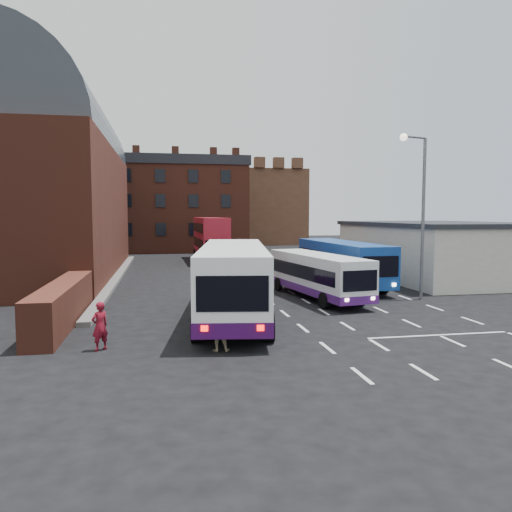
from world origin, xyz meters
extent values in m
plane|color=black|center=(0.00, 0.00, 0.00)|extent=(180.00, 180.00, 0.00)
cube|color=#602B1E|center=(-15.50, 21.00, 5.00)|extent=(12.00, 28.00, 10.00)
cylinder|color=#1E2328|center=(-15.50, 21.00, 10.00)|extent=(12.00, 26.00, 12.00)
cube|color=#602B1E|center=(-10.20, 2.00, 0.90)|extent=(1.20, 10.00, 1.80)
cube|color=beige|center=(15.00, 14.00, 2.00)|extent=(10.00, 16.00, 4.00)
cube|color=#282B30|center=(15.00, 14.00, 4.10)|extent=(10.40, 16.40, 0.30)
cube|color=brown|center=(-6.00, 46.00, 5.50)|extent=(22.00, 10.00, 11.00)
cube|color=brown|center=(6.00, 66.00, 6.00)|extent=(22.00, 22.00, 12.00)
cube|color=white|center=(-2.61, 1.81, 1.97)|extent=(4.59, 12.67, 2.82)
cube|color=black|center=(-2.61, 1.81, 2.14)|extent=(4.48, 11.49, 1.01)
cylinder|color=black|center=(-3.42, 5.91, 0.56)|extent=(0.48, 1.16, 1.13)
cylinder|color=black|center=(-4.64, -2.33, 0.56)|extent=(0.48, 1.16, 1.13)
cylinder|color=black|center=(-0.64, 5.50, 0.56)|extent=(0.48, 1.16, 1.13)
cylinder|color=black|center=(-1.85, -2.75, 0.56)|extent=(0.48, 1.16, 1.13)
cube|color=silver|center=(2.88, 6.32, 1.49)|extent=(3.49, 9.58, 2.13)
cube|color=black|center=(2.88, 6.32, 1.62)|extent=(3.38, 8.41, 0.77)
cylinder|color=black|center=(4.38, 3.53, 0.43)|extent=(0.36, 0.88, 0.85)
cylinder|color=black|center=(3.44, 9.76, 0.43)|extent=(0.36, 0.88, 0.85)
cylinder|color=black|center=(2.27, 3.21, 0.43)|extent=(0.36, 0.88, 0.85)
cylinder|color=black|center=(1.34, 9.45, 0.43)|extent=(0.36, 0.88, 0.85)
cube|color=navy|center=(6.00, 10.66, 1.75)|extent=(2.96, 11.09, 2.50)
cube|color=black|center=(6.00, 10.66, 1.90)|extent=(2.97, 9.89, 0.90)
cylinder|color=black|center=(7.40, 7.22, 0.50)|extent=(0.32, 1.01, 1.00)
cylinder|color=black|center=(7.08, 14.60, 0.50)|extent=(0.32, 1.01, 1.00)
cylinder|color=black|center=(4.90, 7.11, 0.50)|extent=(0.32, 1.01, 1.00)
cylinder|color=black|center=(4.59, 14.50, 0.50)|extent=(0.32, 1.01, 1.00)
cube|color=red|center=(-0.93, 30.53, 2.50)|extent=(2.78, 11.29, 3.99)
cube|color=black|center=(-0.93, 30.53, 1.94)|extent=(2.81, 10.09, 0.92)
cylinder|color=black|center=(0.41, 26.98, 0.51)|extent=(0.31, 1.03, 1.02)
cylinder|color=black|center=(0.27, 34.54, 0.51)|extent=(0.31, 1.03, 1.02)
cylinder|color=black|center=(-2.14, 26.93, 0.51)|extent=(0.31, 1.03, 1.02)
cylinder|color=black|center=(-2.29, 34.49, 0.51)|extent=(0.31, 1.03, 1.02)
cylinder|color=#5A5C5F|center=(8.60, 4.90, 4.52)|extent=(0.18, 0.18, 9.05)
cylinder|color=#5A5C5F|center=(7.84, 4.67, 9.05)|extent=(1.55, 0.55, 0.11)
sphere|color=#FFF2CC|center=(7.08, 4.45, 8.99)|extent=(0.41, 0.41, 0.41)
imported|color=maroon|center=(-8.06, -2.82, 0.87)|extent=(0.76, 0.73, 1.75)
imported|color=tan|center=(-3.91, -3.67, 0.81)|extent=(0.88, 0.73, 1.62)
camera|label=1|loc=(-5.82, -20.96, 4.83)|focal=35.00mm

